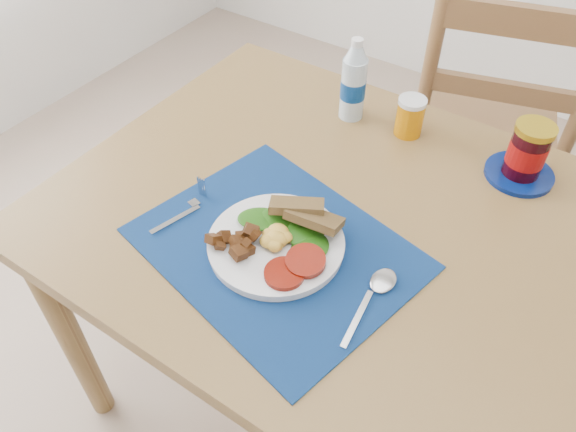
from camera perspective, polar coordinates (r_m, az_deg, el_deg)
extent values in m
cube|color=brown|center=(1.11, 11.08, -3.02)|extent=(1.40, 0.90, 0.04)
cylinder|color=brown|center=(1.51, -21.23, -11.39)|extent=(0.06, 0.06, 0.71)
cylinder|color=brown|center=(1.84, -3.11, 5.04)|extent=(0.06, 0.06, 0.71)
cube|color=brown|center=(1.89, 19.02, 7.23)|extent=(0.54, 0.53, 0.04)
cylinder|color=brown|center=(2.19, 22.84, 3.90)|extent=(0.04, 0.04, 0.43)
cylinder|color=brown|center=(2.17, 13.01, 6.24)|extent=(0.04, 0.04, 0.43)
cylinder|color=brown|center=(1.92, 22.48, -2.84)|extent=(0.04, 0.04, 0.43)
cylinder|color=brown|center=(1.90, 11.27, -0.26)|extent=(0.04, 0.04, 0.43)
cube|color=brown|center=(1.48, 22.97, 17.73)|extent=(0.40, 0.14, 0.51)
cube|color=#040F32|center=(1.06, -1.21, -3.26)|extent=(0.57, 0.49, 0.00)
cylinder|color=silver|center=(1.05, -1.22, -2.89)|extent=(0.25, 0.25, 0.02)
ellipsoid|color=gold|center=(1.03, -1.18, -2.32)|extent=(0.06, 0.05, 0.03)
cylinder|color=maroon|center=(0.99, 0.73, -5.36)|extent=(0.07, 0.07, 0.01)
ellipsoid|color=#113606|center=(1.06, 0.29, -1.36)|extent=(0.14, 0.08, 0.01)
cube|color=brown|center=(1.06, 1.79, 0.39)|extent=(0.12, 0.10, 0.04)
cube|color=#B2B5BA|center=(1.12, -11.38, -0.36)|extent=(0.04, 0.11, 0.00)
cube|color=#B2B5BA|center=(1.16, -8.92, 1.84)|extent=(0.03, 0.06, 0.00)
cube|color=#B2B5BA|center=(0.96, 7.04, -10.31)|extent=(0.03, 0.13, 0.00)
ellipsoid|color=#B2B5BA|center=(1.01, 9.63, -6.58)|extent=(0.04, 0.06, 0.01)
cylinder|color=#ADBFCC|center=(1.35, 6.61, 12.71)|extent=(0.06, 0.06, 0.15)
cylinder|color=navy|center=(1.35, 6.61, 12.71)|extent=(0.06, 0.06, 0.04)
cone|color=#ADBFCC|center=(1.30, 6.96, 16.15)|extent=(0.05, 0.05, 0.04)
cylinder|color=white|center=(1.29, 7.06, 17.14)|extent=(0.03, 0.03, 0.02)
cylinder|color=#C17105|center=(1.33, 12.26, 9.75)|extent=(0.06, 0.06, 0.09)
cylinder|color=#051859|center=(1.30, 22.40, 3.99)|extent=(0.14, 0.14, 0.01)
cylinder|color=black|center=(1.27, 23.12, 5.96)|extent=(0.08, 0.08, 0.11)
cylinder|color=maroon|center=(1.27, 23.13, 5.98)|extent=(0.08, 0.08, 0.05)
cylinder|color=#B08F1D|center=(1.23, 23.91, 8.09)|extent=(0.08, 0.08, 0.01)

